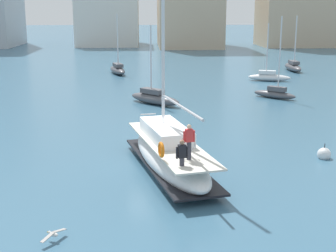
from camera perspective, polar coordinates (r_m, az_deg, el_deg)
The scene contains 9 objects.
ground_plane at distance 25.56m, azimuth -1.91°, elevation -4.14°, with size 400.00×400.00×0.00m, color #38607A.
main_sailboat at distance 23.83m, azimuth 0.18°, elevation -3.18°, with size 4.58×9.90×13.56m.
moored_sloop_near at distance 54.34m, azimuth 11.83°, elevation 5.75°, with size 4.72×2.39×6.21m.
moored_sloop_far at distance 44.02m, azimuth 12.53°, elevation 3.85°, with size 3.63×3.49×7.16m.
moored_cutter_left at distance 59.23m, azimuth -5.98°, elevation 6.69°, with size 2.78×5.69×7.16m.
moored_cutter_right at distance 40.36m, azimuth -1.62°, elevation 3.37°, with size 4.68×4.72×6.50m.
moored_ketch_distant at distance 63.76m, azimuth 14.55°, elevation 6.83°, with size 1.36×5.64×6.88m.
seagull at distance 17.55m, azimuth -13.39°, elevation -12.31°, with size 0.76×1.08×0.18m.
mooring_buoy at distance 27.26m, azimuth 17.95°, elevation -3.20°, with size 0.72×0.72×0.96m.
Camera 1 is at (-0.33, -24.31, 7.90)m, focal length 51.61 mm.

